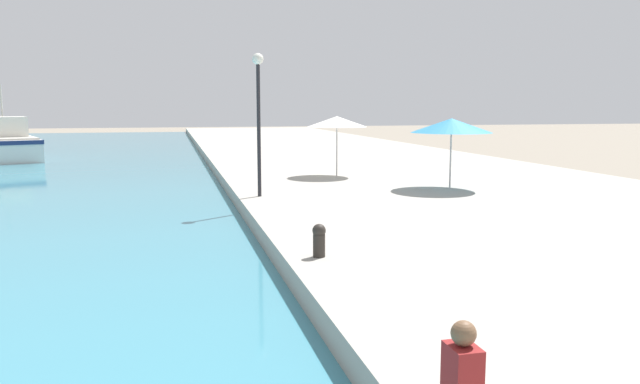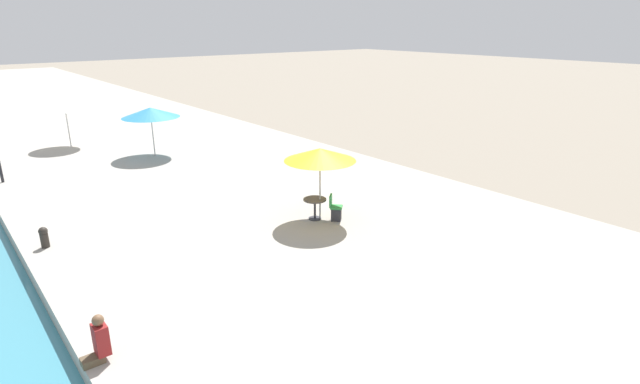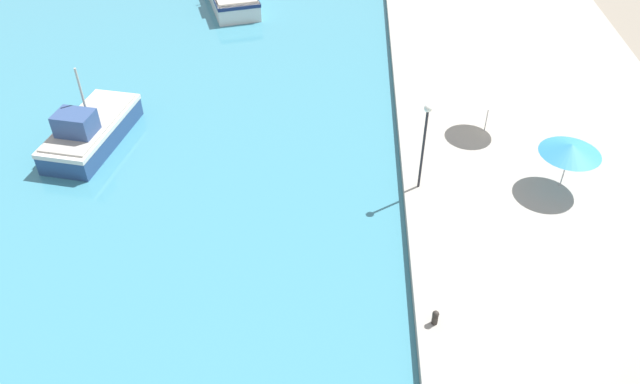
{
  "view_description": "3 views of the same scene",
  "coord_description": "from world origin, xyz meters",
  "px_view_note": "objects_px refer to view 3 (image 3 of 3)",
  "views": [
    {
      "loc": [
        -2.09,
        -0.51,
        3.44
      ],
      "look_at": [
        1.5,
        14.36,
        1.31
      ],
      "focal_mm": 35.0,
      "sensor_mm": 36.0,
      "label": 1
    },
    {
      "loc": [
        -1.53,
        -5.01,
        7.0
      ],
      "look_at": [
        8.62,
        7.54,
        1.51
      ],
      "focal_mm": 28.0,
      "sensor_mm": 36.0,
      "label": 2
    },
    {
      "loc": [
        -2.92,
        -4.44,
        19.24
      ],
      "look_at": [
        -4.0,
        18.0,
        1.11
      ],
      "focal_mm": 35.0,
      "sensor_mm": 36.0,
      "label": 3
    }
  ],
  "objects_px": {
    "fishing_boat_near": "(90,130)",
    "cafe_umbrella_striped": "(491,94)",
    "lamppost": "(425,133)",
    "cafe_umbrella_white": "(571,149)",
    "mooring_bollard": "(435,317)"
  },
  "relations": [
    {
      "from": "cafe_umbrella_white",
      "to": "lamppost",
      "type": "distance_m",
      "value": 6.89
    },
    {
      "from": "cafe_umbrella_white",
      "to": "lamppost",
      "type": "relative_size",
      "value": 0.63
    },
    {
      "from": "cafe_umbrella_striped",
      "to": "mooring_bollard",
      "type": "bearing_deg",
      "value": -106.48
    },
    {
      "from": "lamppost",
      "to": "cafe_umbrella_striped",
      "type": "bearing_deg",
      "value": 52.19
    },
    {
      "from": "cafe_umbrella_white",
      "to": "cafe_umbrella_striped",
      "type": "distance_m",
      "value": 5.61
    },
    {
      "from": "lamppost",
      "to": "cafe_umbrella_white",
      "type": "bearing_deg",
      "value": 2.44
    },
    {
      "from": "fishing_boat_near",
      "to": "mooring_bollard",
      "type": "relative_size",
      "value": 10.73
    },
    {
      "from": "cafe_umbrella_striped",
      "to": "lamppost",
      "type": "xyz_separation_m",
      "value": [
        -3.97,
        -5.12,
        0.83
      ]
    },
    {
      "from": "fishing_boat_near",
      "to": "cafe_umbrella_striped",
      "type": "relative_size",
      "value": 2.81
    },
    {
      "from": "mooring_bollard",
      "to": "lamppost",
      "type": "bearing_deg",
      "value": 89.84
    },
    {
      "from": "mooring_bollard",
      "to": "cafe_umbrella_white",
      "type": "bearing_deg",
      "value": 51.71
    },
    {
      "from": "fishing_boat_near",
      "to": "cafe_umbrella_white",
      "type": "xyz_separation_m",
      "value": [
        24.06,
        -3.2,
        1.81
      ]
    },
    {
      "from": "fishing_boat_near",
      "to": "cafe_umbrella_striped",
      "type": "height_order",
      "value": "fishing_boat_near"
    },
    {
      "from": "cafe_umbrella_white",
      "to": "mooring_bollard",
      "type": "distance_m",
      "value": 11.21
    },
    {
      "from": "cafe_umbrella_white",
      "to": "lamppost",
      "type": "xyz_separation_m",
      "value": [
        -6.83,
        -0.29,
        0.87
      ]
    }
  ]
}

